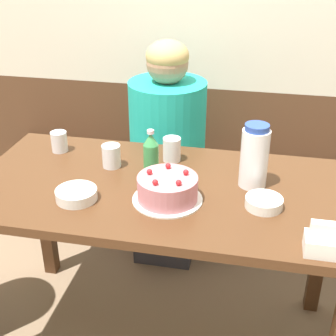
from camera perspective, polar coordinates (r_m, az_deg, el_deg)
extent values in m
plane|color=#846B51|center=(2.20, -0.78, -19.51)|extent=(12.00, 12.00, 0.00)
cube|color=brown|center=(2.81, 3.79, 1.96)|extent=(4.80, 0.04, 0.81)
cube|color=#381E11|center=(2.71, 2.99, -3.62)|extent=(2.20, 0.38, 0.43)
cube|color=#4C2D19|center=(1.74, -0.94, -2.66)|extent=(1.41, 0.71, 0.03)
cube|color=#4C2D19|center=(2.38, -14.82, -5.19)|extent=(0.06, 0.06, 0.72)
cube|color=#4C2D19|center=(2.19, 18.17, -8.90)|extent=(0.06, 0.06, 0.72)
cylinder|color=white|center=(1.64, -0.07, -3.82)|extent=(0.25, 0.25, 0.01)
cylinder|color=#C67A84|center=(1.62, -0.07, -2.45)|extent=(0.21, 0.21, 0.08)
sphere|color=red|center=(1.54, 1.31, -1.79)|extent=(0.02, 0.02, 0.02)
sphere|color=red|center=(1.61, 2.20, -0.52)|extent=(0.02, 0.02, 0.02)
sphere|color=red|center=(1.65, 0.01, 0.26)|extent=(0.02, 0.02, 0.02)
sphere|color=red|center=(1.61, -2.28, -0.45)|extent=(0.02, 0.02, 0.02)
sphere|color=red|center=(1.55, -1.58, -1.75)|extent=(0.02, 0.02, 0.02)
cylinder|color=white|center=(1.71, 10.47, 1.16)|extent=(0.10, 0.10, 0.22)
cylinder|color=#28479E|center=(1.66, 10.82, 4.87)|extent=(0.09, 0.09, 0.02)
cylinder|color=#388E4C|center=(1.79, -2.08, 1.13)|extent=(0.06, 0.06, 0.12)
cone|color=#388E4C|center=(1.76, -2.13, 3.53)|extent=(0.06, 0.06, 0.05)
cylinder|color=silver|center=(1.75, -2.14, 4.43)|extent=(0.03, 0.03, 0.01)
cube|color=white|center=(1.45, 18.40, -8.90)|extent=(0.11, 0.08, 0.05)
cube|color=white|center=(1.42, 18.71, -7.19)|extent=(0.09, 0.03, 0.05)
cylinder|color=white|center=(1.63, 11.61, -4.15)|extent=(0.13, 0.13, 0.04)
cylinder|color=white|center=(1.67, -11.10, -3.18)|extent=(0.15, 0.15, 0.04)
cylinder|color=silver|center=(2.03, -13.12, 3.15)|extent=(0.07, 0.07, 0.09)
cylinder|color=silver|center=(1.89, 0.55, 2.28)|extent=(0.07, 0.07, 0.10)
cylinder|color=silver|center=(1.86, -6.92, 1.47)|extent=(0.07, 0.07, 0.09)
cube|color=#33333D|center=(2.54, -0.06, -5.60)|extent=(0.30, 0.34, 0.45)
cylinder|color=#1EB2A3|center=(2.31, -0.06, 4.40)|extent=(0.38, 0.38, 0.51)
sphere|color=#A87A5B|center=(2.20, -0.07, 12.64)|extent=(0.20, 0.20, 0.20)
ellipsoid|color=tan|center=(2.19, -0.07, 13.50)|extent=(0.20, 0.20, 0.15)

